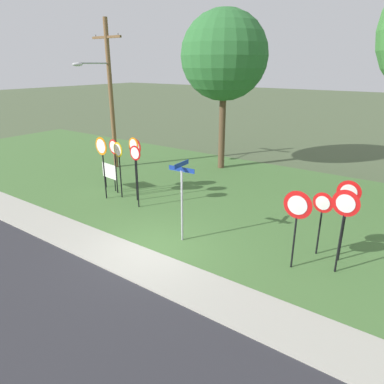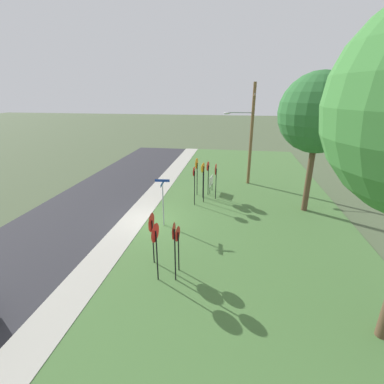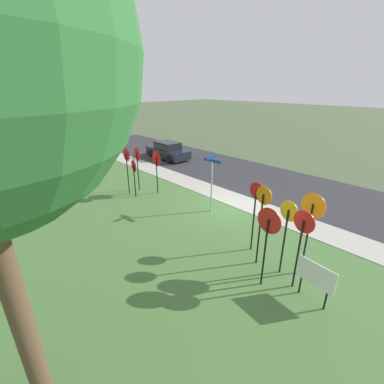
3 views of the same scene
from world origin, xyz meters
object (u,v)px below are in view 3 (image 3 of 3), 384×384
at_px(yield_sign_far_left, 138,158).
at_px(street_name_post, 212,179).
at_px(yield_sign_near_right, 157,162).
at_px(parked_sedan_distant, 168,151).
at_px(stop_sign_near_left, 311,216).
at_px(stop_sign_near_right, 287,223).
at_px(notice_board, 316,277).
at_px(yield_sign_far_right, 134,170).
at_px(stop_sign_far_left, 256,203).
at_px(stop_sign_center_tall, 302,234).
at_px(yield_sign_near_left, 127,160).
at_px(stop_sign_far_right, 268,230).
at_px(stop_sign_far_center, 262,211).

relative_size(yield_sign_far_left, street_name_post, 0.92).
distance_m(yield_sign_near_right, parked_sedan_distant, 7.99).
height_order(stop_sign_near_left, stop_sign_near_right, stop_sign_near_left).
xyz_separation_m(street_name_post, notice_board, (-5.95, 2.16, -0.82)).
height_order(yield_sign_far_left, yield_sign_far_right, yield_sign_far_left).
relative_size(street_name_post, notice_board, 2.21).
bearing_deg(yield_sign_far_right, stop_sign_near_left, -169.41).
height_order(stop_sign_far_left, yield_sign_near_right, stop_sign_far_left).
bearing_deg(stop_sign_center_tall, yield_sign_near_left, 8.34).
xyz_separation_m(yield_sign_near_left, parked_sedan_distant, (4.82, -6.52, -1.32)).
bearing_deg(yield_sign_near_right, yield_sign_near_left, 50.57).
xyz_separation_m(stop_sign_far_left, stop_sign_far_right, (-1.32, 1.32, 0.01)).
xyz_separation_m(yield_sign_near_left, yield_sign_near_right, (-1.04, -1.22, -0.12)).
relative_size(stop_sign_center_tall, notice_board, 2.03).
xyz_separation_m(yield_sign_far_left, notice_board, (-10.75, 1.18, -1.06)).
height_order(stop_sign_near_right, stop_sign_far_center, stop_sign_far_center).
relative_size(stop_sign_far_left, street_name_post, 0.96).
bearing_deg(stop_sign_center_tall, stop_sign_far_left, -9.20).
relative_size(yield_sign_near_right, street_name_post, 0.87).
height_order(stop_sign_center_tall, yield_sign_near_right, stop_sign_center_tall).
xyz_separation_m(stop_sign_near_right, stop_sign_far_center, (0.81, 0.15, 0.17)).
relative_size(yield_sign_far_right, parked_sedan_distant, 0.50).
height_order(yield_sign_near_left, yield_sign_near_right, yield_sign_near_left).
xyz_separation_m(stop_sign_far_left, stop_sign_center_tall, (-2.04, 0.71, -0.04)).
bearing_deg(stop_sign_far_right, stop_sign_near_left, -108.08).
xyz_separation_m(stop_sign_far_center, yield_sign_near_left, (8.58, -0.11, -0.07)).
relative_size(stop_sign_near_left, notice_board, 2.23).
bearing_deg(yield_sign_far_right, stop_sign_far_right, -178.64).
bearing_deg(yield_sign_near_left, yield_sign_near_right, -131.16).
bearing_deg(yield_sign_near_right, yield_sign_far_right, 74.04).
relative_size(stop_sign_far_left, yield_sign_near_right, 1.09).
distance_m(stop_sign_far_right, parked_sedan_distant, 16.00).
height_order(stop_sign_far_left, yield_sign_far_right, stop_sign_far_left).
bearing_deg(yield_sign_near_right, yield_sign_far_left, 25.03).
distance_m(stop_sign_center_tall, yield_sign_far_right, 9.35).
bearing_deg(stop_sign_far_right, yield_sign_far_left, -5.83).
bearing_deg(yield_sign_far_left, stop_sign_far_center, -178.71).
height_order(stop_sign_center_tall, yield_sign_far_left, stop_sign_center_tall).
xyz_separation_m(stop_sign_near_right, parked_sedan_distant, (14.22, -6.49, -1.22)).
xyz_separation_m(stop_sign_center_tall, yield_sign_far_right, (9.34, -0.28, -0.30)).
bearing_deg(yield_sign_far_left, stop_sign_far_right, 177.00).
bearing_deg(stop_sign_far_right, stop_sign_center_tall, -135.11).
xyz_separation_m(stop_sign_near_left, street_name_post, (5.17, -1.16, -0.39)).
bearing_deg(yield_sign_near_left, stop_sign_near_right, 179.36).
xyz_separation_m(stop_sign_far_center, stop_sign_far_right, (-0.72, 0.78, -0.11)).
relative_size(yield_sign_near_left, parked_sedan_distant, 0.62).
relative_size(stop_sign_far_right, yield_sign_far_left, 1.01).
distance_m(stop_sign_far_right, street_name_post, 5.28).
bearing_deg(yield_sign_near_right, parked_sedan_distant, -41.28).
bearing_deg(stop_sign_near_left, yield_sign_near_right, 1.56).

